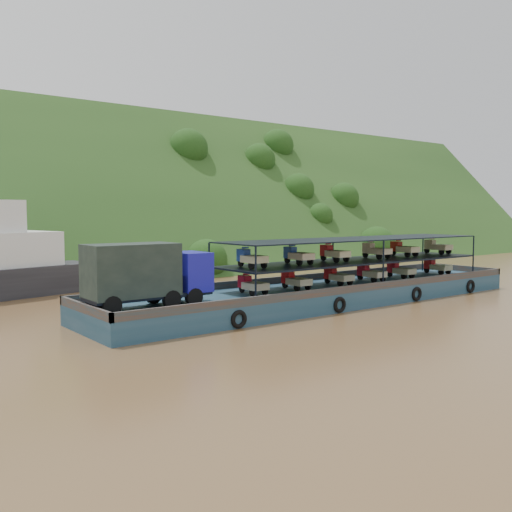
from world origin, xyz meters
TOP-DOWN VIEW (x-y plane):
  - ground at (0.00, 0.00)m, footprint 160.00×160.00m
  - hillside at (0.00, 36.00)m, footprint 140.00×39.60m
  - cargo_barge at (-1.16, -1.89)m, footprint 35.00×7.18m

SIDE VIEW (x-z plane):
  - ground at x=0.00m, z-range 0.00..0.00m
  - hillside at x=0.00m, z-range -19.80..19.80m
  - cargo_barge at x=-1.16m, z-range -1.20..3.58m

